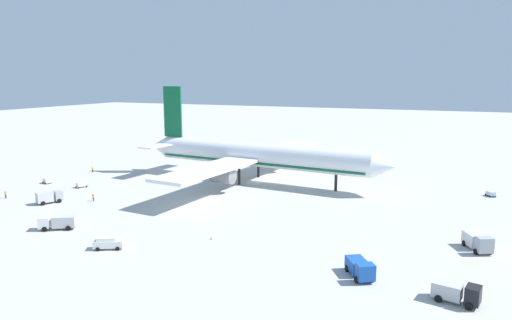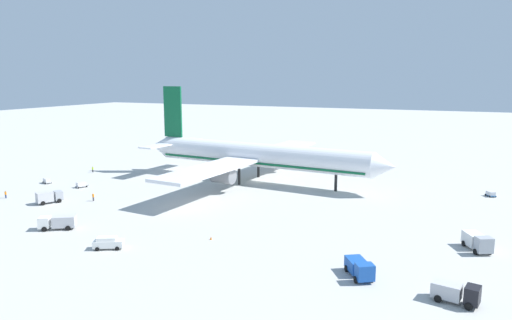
{
  "view_description": "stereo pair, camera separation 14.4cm",
  "coord_description": "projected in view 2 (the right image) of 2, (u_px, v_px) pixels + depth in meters",
  "views": [
    {
      "loc": [
        47.05,
        -109.57,
        26.67
      ],
      "look_at": [
        -1.3,
        1.0,
        5.49
      ],
      "focal_mm": 33.12,
      "sensor_mm": 36.0,
      "label": 1
    },
    {
      "loc": [
        47.18,
        -109.51,
        26.67
      ],
      "look_at": [
        -1.3,
        1.0,
        5.49
      ],
      "focal_mm": 33.12,
      "sensor_mm": 36.0,
      "label": 2
    }
  ],
  "objects": [
    {
      "name": "ground_plane",
      "position": [
        259.0,
        182.0,
        122.05
      ],
      "size": [
        600.0,
        600.0,
        0.0
      ],
      "primitive_type": "plane",
      "color": "#B2B2AD"
    },
    {
      "name": "traffic_cone_1",
      "position": [
        211.0,
        238.0,
        78.6
      ],
      "size": [
        0.36,
        0.36,
        0.55
      ],
      "primitive_type": "cone",
      "color": "orange",
      "rests_on": "ground"
    },
    {
      "name": "service_truck_4",
      "position": [
        49.0,
        197.0,
        101.13
      ],
      "size": [
        4.19,
        5.55,
        2.54
      ],
      "color": "#999EA5",
      "rests_on": "ground"
    },
    {
      "name": "service_truck_0",
      "position": [
        477.0,
        241.0,
        73.54
      ],
      "size": [
        4.65,
        6.16,
        2.78
      ],
      "color": "#999EA5",
      "rests_on": "ground"
    },
    {
      "name": "ground_worker_1",
      "position": [
        93.0,
        169.0,
        134.29
      ],
      "size": [
        0.56,
        0.56,
        1.64
      ],
      "color": "black",
      "rests_on": "ground"
    },
    {
      "name": "service_truck_3",
      "position": [
        58.0,
        222.0,
        83.77
      ],
      "size": [
        6.44,
        5.18,
        2.38
      ],
      "color": "white",
      "rests_on": "ground"
    },
    {
      "name": "service_van",
      "position": [
        108.0,
        242.0,
        74.23
      ],
      "size": [
        4.92,
        3.79,
        1.97
      ],
      "color": "white",
      "rests_on": "ground"
    },
    {
      "name": "service_truck_2",
      "position": [
        456.0,
        292.0,
        56.33
      ],
      "size": [
        5.67,
        3.22,
        2.54
      ],
      "color": "black",
      "rests_on": "ground"
    },
    {
      "name": "baggage_cart_2",
      "position": [
        81.0,
        185.0,
        115.79
      ],
      "size": [
        2.34,
        3.25,
        1.3
      ],
      "color": "gray",
      "rests_on": "ground"
    },
    {
      "name": "baggage_cart_0",
      "position": [
        491.0,
        194.0,
        107.0
      ],
      "size": [
        2.38,
        2.97,
        1.18
      ],
      "color": "#26598C",
      "rests_on": "ground"
    },
    {
      "name": "service_truck_1",
      "position": [
        360.0,
        268.0,
        63.67
      ],
      "size": [
        5.0,
        6.08,
        2.58
      ],
      "color": "#194CA5",
      "rests_on": "ground"
    },
    {
      "name": "ground_worker_0",
      "position": [
        93.0,
        197.0,
        102.97
      ],
      "size": [
        0.55,
        0.55,
        1.78
      ],
      "color": "#3F3F47",
      "rests_on": "ground"
    },
    {
      "name": "airliner",
      "position": [
        254.0,
        155.0,
        121.45
      ],
      "size": [
        70.49,
        68.97,
        24.22
      ],
      "color": "white",
      "rests_on": "ground"
    },
    {
      "name": "traffic_cone_0",
      "position": [
        172.0,
        155.0,
        162.57
      ],
      "size": [
        0.36,
        0.36,
        0.55
      ],
      "primitive_type": "cone",
      "color": "orange",
      "rests_on": "ground"
    },
    {
      "name": "ground_worker_2",
      "position": [
        6.0,
        194.0,
        105.44
      ],
      "size": [
        0.57,
        0.57,
        1.66
      ],
      "color": "navy",
      "rests_on": "ground"
    },
    {
      "name": "baggage_cart_1",
      "position": [
        47.0,
        180.0,
        120.28
      ],
      "size": [
        3.14,
        2.3,
        1.32
      ],
      "color": "gray",
      "rests_on": "ground"
    }
  ]
}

